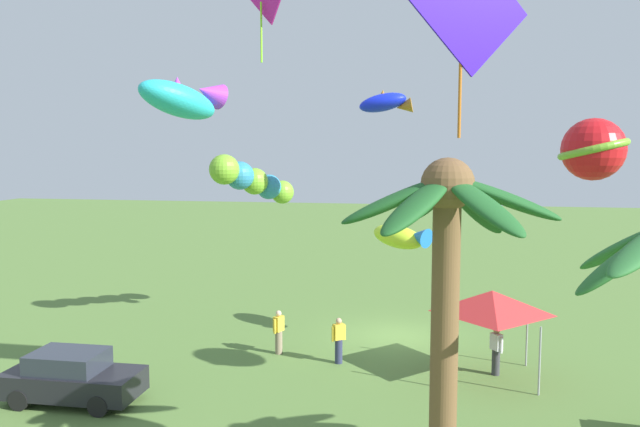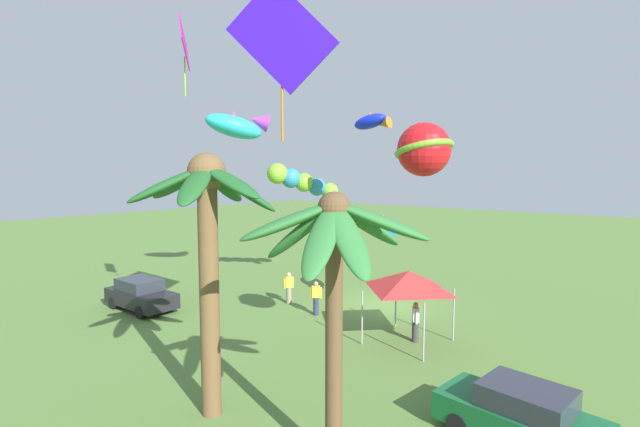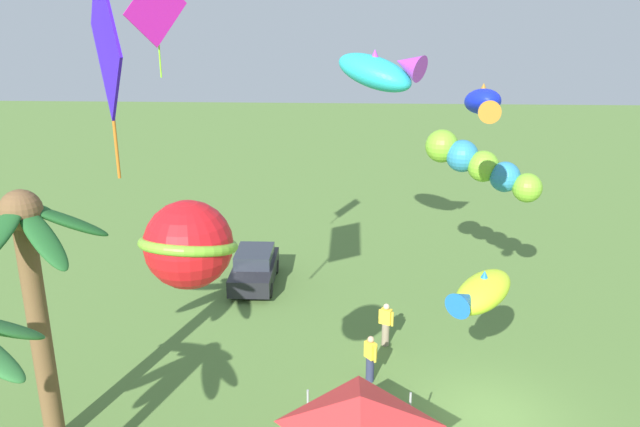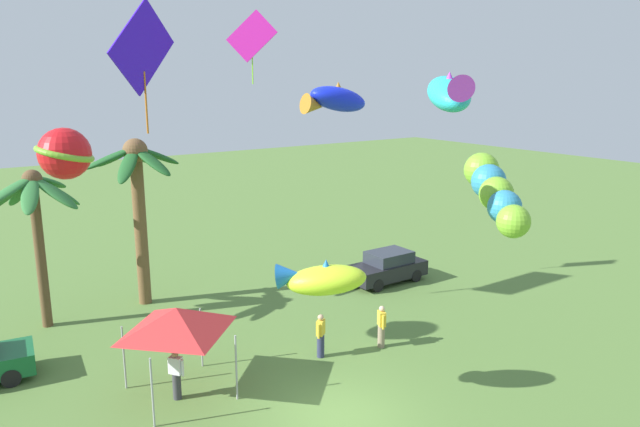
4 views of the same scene
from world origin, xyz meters
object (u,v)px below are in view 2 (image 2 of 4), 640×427
Objects in this scene: palm_tree_1 at (208,225)px; spectator_2 at (415,322)px; kite_fish_6 at (237,125)px; festival_tent at (409,281)px; kite_ball_2 at (424,150)px; parked_car_0 at (141,294)px; parked_car_1 at (521,415)px; kite_diamond_5 at (184,43)px; kite_fish_0 at (372,122)px; spectator_1 at (289,288)px; palm_tree_0 at (334,254)px; kite_tube_4 at (301,181)px; spectator_0 at (316,298)px; kite_diamond_3 at (282,38)px; kite_fish_1 at (384,226)px.

palm_tree_1 is 9.75m from spectator_2.
festival_tent is at bearing 176.28° from kite_fish_6.
parked_car_0 is at bearing 4.37° from kite_ball_2.
parked_car_1 is 2.56× the size of spectator_2.
kite_diamond_5 is at bearing 7.11° from parked_car_1.
kite_fish_0 is at bearing -39.26° from festival_tent.
kite_diamond_5 is (4.30, -2.44, 5.94)m from palm_tree_1.
kite_diamond_5 is (-1.36, 6.83, 10.41)m from spectator_1.
kite_diamond_5 reaches higher than palm_tree_1.
kite_diamond_5 is (8.31, -2.16, 6.32)m from palm_tree_0.
kite_fish_0 is 0.96× the size of kite_ball_2.
kite_ball_2 is 0.72× the size of kite_diamond_5.
kite_fish_6 is (10.82, -0.47, 8.30)m from spectator_2.
kite_fish_6 is at bearing -2.47° from spectator_2.
parked_car_1 is 17.75m from kite_tube_4.
parked_car_0 and parked_car_1 have the same top height.
spectator_0 is 0.56× the size of festival_tent.
kite_fish_0 is (-8.46, -7.29, 8.29)m from parked_car_0.
parked_car_1 is at bearing -151.38° from palm_tree_1.
palm_tree_0 is at bearing 118.92° from kite_fish_0.
festival_tent is 10.00m from kite_diamond_3.
kite_diamond_3 is at bearing 74.99° from spectator_2.
palm_tree_0 is at bearing 165.73° from parked_car_0.
parked_car_1 is at bearing 162.43° from kite_fish_6.
festival_tent is (-7.29, 1.02, 1.65)m from spectator_1.
kite_tube_4 reaches higher than kite_fish_1.
spectator_0 is 10.31m from kite_ball_2.
kite_fish_1 is at bearing -41.81° from parked_car_1.
parked_car_1 is 1.98× the size of kite_fish_0.
palm_tree_1 is 10.32m from spectator_0.
kite_ball_2 is at bearing 123.37° from festival_tent.
kite_fish_0 reaches higher than festival_tent.
spectator_0 is at bearing -2.14° from spectator_2.
kite_diamond_3 is 11.30m from kite_fish_6.
palm_tree_1 is at bearing 77.77° from spectator_2.
spectator_2 is 0.54× the size of kite_diamond_5.
kite_diamond_5 reaches higher than kite_ball_2.
spectator_2 is at bearing -135.48° from kite_diamond_5.
parked_car_0 is at bearing 39.59° from kite_fish_1.
palm_tree_1 is 12.05m from kite_fish_0.
kite_diamond_3 is 1.28× the size of kite_tube_4.
kite_fish_0 is 9.08m from kite_diamond_3.
palm_tree_0 is 3.94× the size of spectator_2.
spectator_0 is at bearing 62.84° from kite_fish_0.
kite_fish_6 is at bearing -44.85° from palm_tree_1.
parked_car_1 is at bearing -169.76° from kite_diamond_3.
festival_tent reaches higher than spectator_1.
kite_tube_4 is at bearing -58.60° from palm_tree_1.
kite_fish_6 is (7.54, 2.53, 5.03)m from kite_fish_1.
festival_tent reaches higher than spectator_0.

